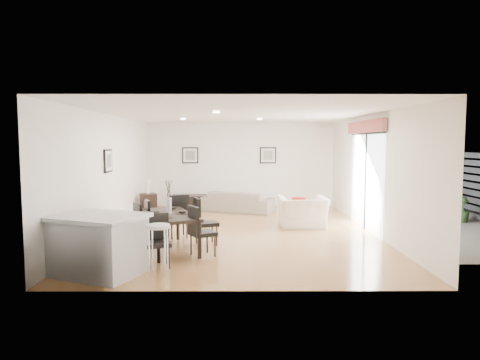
{
  "coord_description": "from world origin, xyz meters",
  "views": [
    {
      "loc": [
        -0.05,
        -9.77,
        2.05
      ],
      "look_at": [
        -0.01,
        0.4,
        1.17
      ],
      "focal_mm": 32.0,
      "sensor_mm": 36.0,
      "label": 1
    }
  ],
  "objects_px": {
    "side_table": "(148,204)",
    "dining_table": "(169,217)",
    "dining_chair_wnear": "(132,227)",
    "dining_chair_head": "(158,237)",
    "sofa": "(238,202)",
    "dining_chair_wfar": "(143,220)",
    "dining_chair_efar": "(202,219)",
    "dining_chair_foot": "(178,214)",
    "coffee_table": "(190,202)",
    "armchair": "(302,212)",
    "bar_stool": "(158,232)",
    "dining_chair_enear": "(199,228)",
    "kitchen_island": "(99,244)"
  },
  "relations": [
    {
      "from": "dining_chair_efar",
      "to": "coffee_table",
      "type": "xyz_separation_m",
      "value": [
        -0.79,
        4.67,
        -0.32
      ]
    },
    {
      "from": "dining_chair_foot",
      "to": "side_table",
      "type": "xyz_separation_m",
      "value": [
        -1.31,
        3.14,
        -0.23
      ]
    },
    {
      "from": "dining_chair_enear",
      "to": "dining_chair_foot",
      "type": "xyz_separation_m",
      "value": [
        -0.58,
        1.52,
        0.01
      ]
    },
    {
      "from": "dining_chair_wfar",
      "to": "bar_stool",
      "type": "height_order",
      "value": "dining_chair_wfar"
    },
    {
      "from": "dining_chair_wnear",
      "to": "dining_table",
      "type": "bearing_deg",
      "value": 92.76
    },
    {
      "from": "side_table",
      "to": "dining_table",
      "type": "bearing_deg",
      "value": -73.08
    },
    {
      "from": "armchair",
      "to": "bar_stool",
      "type": "bearing_deg",
      "value": 51.89
    },
    {
      "from": "side_table",
      "to": "dining_chair_head",
      "type": "bearing_deg",
      "value": -76.56
    },
    {
      "from": "dining_chair_enear",
      "to": "kitchen_island",
      "type": "xyz_separation_m",
      "value": [
        -1.46,
        -1.06,
        -0.04
      ]
    },
    {
      "from": "dining_chair_efar",
      "to": "dining_chair_head",
      "type": "distance_m",
      "value": 1.58
    },
    {
      "from": "dining_chair_wnear",
      "to": "coffee_table",
      "type": "bearing_deg",
      "value": 146.05
    },
    {
      "from": "dining_chair_enear",
      "to": "kitchen_island",
      "type": "height_order",
      "value": "kitchen_island"
    },
    {
      "from": "dining_chair_wfar",
      "to": "dining_chair_efar",
      "type": "bearing_deg",
      "value": 66.06
    },
    {
      "from": "dining_table",
      "to": "dining_chair_efar",
      "type": "relative_size",
      "value": 1.97
    },
    {
      "from": "dining_chair_foot",
      "to": "armchair",
      "type": "bearing_deg",
      "value": -178.44
    },
    {
      "from": "dining_chair_wnear",
      "to": "side_table",
      "type": "distance_m",
      "value": 4.64
    },
    {
      "from": "dining_chair_foot",
      "to": "kitchen_island",
      "type": "height_order",
      "value": "dining_chair_foot"
    },
    {
      "from": "sofa",
      "to": "dining_chair_wnear",
      "type": "relative_size",
      "value": 2.2
    },
    {
      "from": "dining_chair_efar",
      "to": "bar_stool",
      "type": "distance_m",
      "value": 1.99
    },
    {
      "from": "dining_chair_head",
      "to": "dining_chair_foot",
      "type": "height_order",
      "value": "dining_chair_foot"
    },
    {
      "from": "bar_stool",
      "to": "dining_chair_head",
      "type": "bearing_deg",
      "value": 102.25
    },
    {
      "from": "dining_table",
      "to": "side_table",
      "type": "distance_m",
      "value": 4.4
    },
    {
      "from": "dining_chair_foot",
      "to": "coffee_table",
      "type": "height_order",
      "value": "dining_chair_foot"
    },
    {
      "from": "dining_chair_wnear",
      "to": "dining_chair_head",
      "type": "distance_m",
      "value": 0.89
    },
    {
      "from": "sofa",
      "to": "dining_chair_wfar",
      "type": "distance_m",
      "value": 4.54
    },
    {
      "from": "dining_chair_efar",
      "to": "dining_chair_foot",
      "type": "bearing_deg",
      "value": 22.08
    },
    {
      "from": "dining_table",
      "to": "dining_chair_foot",
      "type": "distance_m",
      "value": 1.06
    },
    {
      "from": "bar_stool",
      "to": "dining_table",
      "type": "bearing_deg",
      "value": 92.95
    },
    {
      "from": "dining_table",
      "to": "dining_chair_head",
      "type": "xyz_separation_m",
      "value": [
        -0.02,
        -1.06,
        -0.14
      ]
    },
    {
      "from": "armchair",
      "to": "dining_chair_efar",
      "type": "xyz_separation_m",
      "value": [
        -2.28,
        -1.83,
        0.17
      ]
    },
    {
      "from": "dining_chair_head",
      "to": "kitchen_island",
      "type": "distance_m",
      "value": 0.95
    },
    {
      "from": "dining_chair_efar",
      "to": "kitchen_island",
      "type": "xyz_separation_m",
      "value": [
        -1.45,
        -1.92,
        -0.06
      ]
    },
    {
      "from": "dining_chair_enear",
      "to": "side_table",
      "type": "bearing_deg",
      "value": -7.18
    },
    {
      "from": "dining_chair_foot",
      "to": "bar_stool",
      "type": "bearing_deg",
      "value": 70.38
    },
    {
      "from": "bar_stool",
      "to": "dining_chair_foot",
      "type": "bearing_deg",
      "value": 91.1
    },
    {
      "from": "sofa",
      "to": "dining_chair_wfar",
      "type": "height_order",
      "value": "dining_chair_wfar"
    },
    {
      "from": "dining_chair_efar",
      "to": "dining_chair_head",
      "type": "relative_size",
      "value": 1.09
    },
    {
      "from": "dining_table",
      "to": "coffee_table",
      "type": "height_order",
      "value": "dining_table"
    },
    {
      "from": "dining_table",
      "to": "dining_chair_enear",
      "type": "height_order",
      "value": "dining_chair_enear"
    },
    {
      "from": "dining_table",
      "to": "dining_chair_efar",
      "type": "bearing_deg",
      "value": 11.3
    },
    {
      "from": "armchair",
      "to": "dining_table",
      "type": "xyz_separation_m",
      "value": [
        -2.88,
        -2.22,
        0.27
      ]
    },
    {
      "from": "dining_chair_enear",
      "to": "coffee_table",
      "type": "distance_m",
      "value": 5.6
    },
    {
      "from": "sofa",
      "to": "dining_table",
      "type": "height_order",
      "value": "dining_table"
    },
    {
      "from": "dining_chair_wnear",
      "to": "dining_chair_head",
      "type": "height_order",
      "value": "dining_chair_wnear"
    },
    {
      "from": "dining_chair_wfar",
      "to": "dining_chair_foot",
      "type": "xyz_separation_m",
      "value": [
        0.63,
        0.6,
        0.02
      ]
    },
    {
      "from": "armchair",
      "to": "dining_chair_wfar",
      "type": "distance_m",
      "value": 3.92
    },
    {
      "from": "dining_table",
      "to": "dining_chair_wnear",
      "type": "xyz_separation_m",
      "value": [
        -0.61,
        -0.38,
        -0.1
      ]
    },
    {
      "from": "dining_chair_efar",
      "to": "coffee_table",
      "type": "relative_size",
      "value": 0.89
    },
    {
      "from": "dining_chair_wnear",
      "to": "bar_stool",
      "type": "relative_size",
      "value": 1.21
    },
    {
      "from": "dining_chair_wfar",
      "to": "kitchen_island",
      "type": "bearing_deg",
      "value": -28.45
    }
  ]
}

